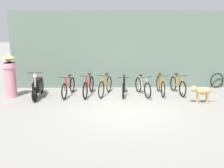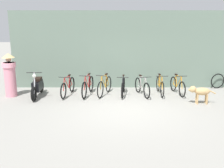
# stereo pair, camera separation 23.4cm
# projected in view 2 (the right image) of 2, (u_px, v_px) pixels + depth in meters

# --- Properties ---
(ground_plane) EXTENTS (60.00, 60.00, 0.00)m
(ground_plane) POSITION_uv_depth(u_px,v_px,m) (127.00, 110.00, 8.81)
(ground_plane) COLOR gray
(shop_wall_back) EXTENTS (9.75, 0.20, 3.36)m
(shop_wall_back) POSITION_uv_depth(u_px,v_px,m) (123.00, 50.00, 11.52)
(shop_wall_back) COLOR slate
(shop_wall_back) RESTS_ON ground
(bicycle_0) EXTENTS (0.46, 1.71, 0.83)m
(bicycle_0) POSITION_uv_depth(u_px,v_px,m) (69.00, 87.00, 10.52)
(bicycle_0) COLOR black
(bicycle_0) RESTS_ON ground
(bicycle_1) EXTENTS (0.46, 1.75, 0.88)m
(bicycle_1) POSITION_uv_depth(u_px,v_px,m) (89.00, 86.00, 10.53)
(bicycle_1) COLOR black
(bicycle_1) RESTS_ON ground
(bicycle_2) EXTENTS (0.60, 1.59, 0.87)m
(bicycle_2) POSITION_uv_depth(u_px,v_px,m) (106.00, 86.00, 10.57)
(bicycle_2) COLOR black
(bicycle_2) RESTS_ON ground
(bicycle_3) EXTENTS (0.46, 1.66, 0.81)m
(bicycle_3) POSITION_uv_depth(u_px,v_px,m) (124.00, 87.00, 10.57)
(bicycle_3) COLOR black
(bicycle_3) RESTS_ON ground
(bicycle_4) EXTENTS (0.54, 1.56, 0.82)m
(bicycle_4) POSITION_uv_depth(u_px,v_px,m) (143.00, 87.00, 10.49)
(bicycle_4) COLOR black
(bicycle_4) RESTS_ON ground
(bicycle_5) EXTENTS (0.46, 1.61, 0.83)m
(bicycle_5) POSITION_uv_depth(u_px,v_px,m) (161.00, 86.00, 10.64)
(bicycle_5) COLOR black
(bicycle_5) RESTS_ON ground
(bicycle_6) EXTENTS (0.46, 1.57, 0.82)m
(bicycle_6) POSITION_uv_depth(u_px,v_px,m) (179.00, 86.00, 10.68)
(bicycle_6) COLOR black
(bicycle_6) RESTS_ON ground
(motorcycle) EXTENTS (0.58, 1.81, 1.05)m
(motorcycle) POSITION_uv_depth(u_px,v_px,m) (39.00, 87.00, 10.30)
(motorcycle) COLOR black
(motorcycle) RESTS_ON ground
(stray_dog) EXTENTS (1.00, 0.29, 0.66)m
(stray_dog) POSITION_uv_depth(u_px,v_px,m) (201.00, 92.00, 9.36)
(stray_dog) COLOR tan
(stray_dog) RESTS_ON ground
(person_in_robes) EXTENTS (0.72, 0.72, 1.71)m
(person_in_robes) POSITION_uv_depth(u_px,v_px,m) (11.00, 74.00, 10.25)
(person_in_robes) COLOR pink
(person_in_robes) RESTS_ON ground
(spare_tire_left) EXTENTS (0.66, 0.20, 0.67)m
(spare_tire_left) POSITION_uv_depth(u_px,v_px,m) (219.00, 81.00, 11.57)
(spare_tire_left) COLOR black
(spare_tire_left) RESTS_ON ground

